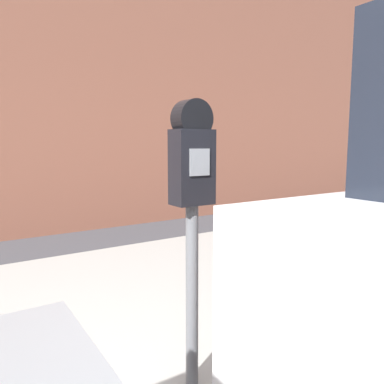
% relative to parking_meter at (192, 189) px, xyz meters
% --- Properties ---
extents(sidewalk, '(24.00, 2.80, 0.10)m').
position_rel_parking_meter_xyz_m(sidewalk, '(-0.43, 1.24, -1.05)').
color(sidewalk, '#ADAAA3').
rests_on(sidewalk, ground_plane).
extents(parking_meter, '(0.19, 0.13, 1.42)m').
position_rel_parking_meter_xyz_m(parking_meter, '(0.00, 0.00, 0.00)').
color(parking_meter, slate).
rests_on(parking_meter, sidewalk).
extents(fire_hydrant, '(0.26, 0.26, 0.81)m').
position_rel_parking_meter_xyz_m(fire_hydrant, '(2.58, 0.50, -0.60)').
color(fire_hydrant, red).
rests_on(fire_hydrant, sidewalk).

